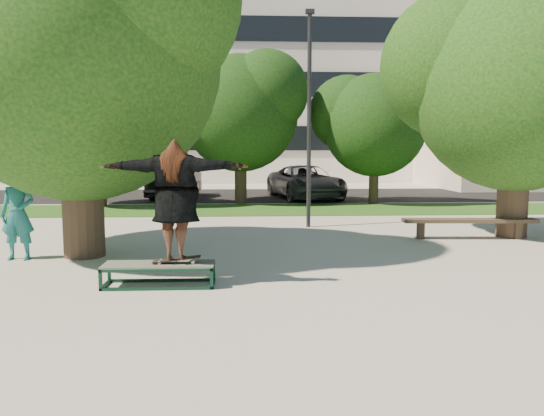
{
  "coord_description": "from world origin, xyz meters",
  "views": [
    {
      "loc": [
        -0.85,
        -10.14,
        2.22
      ],
      "look_at": [
        -0.29,
        0.6,
        1.04
      ],
      "focal_mm": 35.0,
      "sensor_mm": 36.0,
      "label": 1
    }
  ],
  "objects": [
    {
      "name": "grass_strip",
      "position": [
        1.0,
        9.5,
        0.01
      ],
      "size": [
        30.0,
        4.0,
        0.02
      ],
      "primitive_type": "cube",
      "color": "#1E4B15",
      "rests_on": "ground"
    },
    {
      "name": "car_grey",
      "position": [
        1.96,
        14.08,
        0.76
      ],
      "size": [
        3.55,
        5.85,
        1.52
      ],
      "primitive_type": "imported",
      "rotation": [
        0.0,
        0.0,
        0.2
      ],
      "color": "#535357",
      "rests_on": "asphalt_strip"
    },
    {
      "name": "asphalt_strip",
      "position": [
        0.0,
        16.0,
        0.01
      ],
      "size": [
        40.0,
        8.0,
        0.01
      ],
      "primitive_type": "cube",
      "color": "black",
      "rests_on": "ground"
    },
    {
      "name": "bg_tree_left",
      "position": [
        -6.57,
        11.07,
        3.73
      ],
      "size": [
        5.28,
        4.51,
        5.77
      ],
      "color": "#38281E",
      "rests_on": "ground"
    },
    {
      "name": "lamppost",
      "position": [
        1.0,
        5.0,
        3.15
      ],
      "size": [
        0.25,
        0.15,
        6.11
      ],
      "color": "#2D2D30",
      "rests_on": "ground"
    },
    {
      "name": "car_silver_a",
      "position": [
        -4.63,
        15.81,
        0.77
      ],
      "size": [
        2.61,
        4.79,
        1.55
      ],
      "primitive_type": "imported",
      "rotation": [
        0.0,
        0.0,
        0.18
      ],
      "color": "#9F9FA3",
      "rests_on": "asphalt_strip"
    },
    {
      "name": "grind_box",
      "position": [
        -2.25,
        -1.55,
        0.19
      ],
      "size": [
        1.8,
        0.6,
        0.38
      ],
      "color": "#113323",
      "rests_on": "ground"
    },
    {
      "name": "bg_tree_right",
      "position": [
        4.43,
        11.57,
        3.49
      ],
      "size": [
        5.04,
        4.31,
        5.43
      ],
      "color": "#38281E",
      "rests_on": "ground"
    },
    {
      "name": "car_silver_b",
      "position": [
        1.93,
        16.04,
        0.67
      ],
      "size": [
        2.03,
        4.69,
        1.34
      ],
      "primitive_type": "imported",
      "rotation": [
        0.0,
        0.0,
        -0.03
      ],
      "color": "#A1A1A6",
      "rests_on": "asphalt_strip"
    },
    {
      "name": "tree_left",
      "position": [
        -4.29,
        1.09,
        4.42
      ],
      "size": [
        6.96,
        5.95,
        7.12
      ],
      "color": "#38281E",
      "rests_on": "ground"
    },
    {
      "name": "car_dark",
      "position": [
        -4.06,
        14.62,
        0.76
      ],
      "size": [
        2.12,
        4.74,
        1.51
      ],
      "primitive_type": "imported",
      "rotation": [
        0.0,
        0.0,
        -0.12
      ],
      "color": "black",
      "rests_on": "asphalt_strip"
    },
    {
      "name": "ground",
      "position": [
        0.0,
        0.0,
        0.0
      ],
      "size": [
        120.0,
        120.0,
        0.0
      ],
      "primitive_type": "plane",
      "color": "#A4A197",
      "rests_on": "ground"
    },
    {
      "name": "bg_tree_mid",
      "position": [
        -1.08,
        12.08,
        4.02
      ],
      "size": [
        5.76,
        4.92,
        6.24
      ],
      "color": "#38281E",
      "rests_on": "ground"
    },
    {
      "name": "tree_right",
      "position": [
        5.92,
        3.08,
        4.09
      ],
      "size": [
        6.24,
        5.33,
        6.51
      ],
      "color": "#38281E",
      "rests_on": "ground"
    },
    {
      "name": "bench",
      "position": [
        4.78,
        2.73,
        0.43
      ],
      "size": [
        3.34,
        0.62,
        0.51
      ],
      "rotation": [
        0.0,
        0.0,
        -0.05
      ],
      "color": "#453929",
      "rests_on": "ground"
    },
    {
      "name": "skater_rig",
      "position": [
        -1.96,
        -1.55,
        1.42
      ],
      "size": [
        2.43,
        0.89,
        2.01
      ],
      "rotation": [
        0.0,
        0.0,
        3.04
      ],
      "color": "white",
      "rests_on": "grind_box"
    },
    {
      "name": "bystander",
      "position": [
        -5.43,
        0.73,
        0.93
      ],
      "size": [
        0.7,
        0.47,
        1.86
      ],
      "primitive_type": "imported",
      "rotation": [
        0.0,
        0.0,
        -0.04
      ],
      "color": "#1B6969",
      "rests_on": "ground"
    },
    {
      "name": "office_building",
      "position": [
        -2.0,
        31.98,
        8.0
      ],
      "size": [
        30.0,
        14.12,
        16.0
      ],
      "color": "beige",
      "rests_on": "ground"
    }
  ]
}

